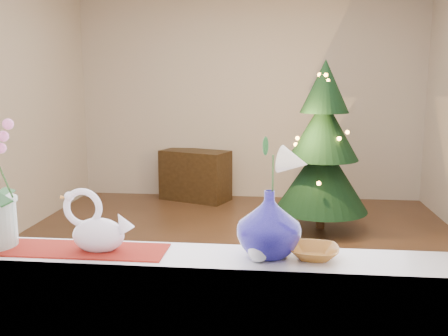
# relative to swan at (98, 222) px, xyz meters

# --- Properties ---
(ground) EXTENTS (5.00, 5.00, 0.00)m
(ground) POSITION_rel_swan_xyz_m (0.28, 2.37, -1.03)
(ground) COLOR #3D2919
(ground) RESTS_ON ground
(wall_back) EXTENTS (4.50, 0.10, 2.70)m
(wall_back) POSITION_rel_swan_xyz_m (0.28, 4.87, 0.32)
(wall_back) COLOR beige
(wall_back) RESTS_ON ground
(wall_front) EXTENTS (4.50, 0.10, 2.70)m
(wall_front) POSITION_rel_swan_xyz_m (0.28, -0.13, 0.32)
(wall_front) COLOR beige
(wall_front) RESTS_ON ground
(windowsill) EXTENTS (2.20, 0.26, 0.04)m
(windowsill) POSITION_rel_swan_xyz_m (0.28, 0.00, -0.13)
(windowsill) COLOR white
(windowsill) RESTS_ON window_apron
(window_frame) EXTENTS (2.22, 0.06, 1.60)m
(window_frame) POSITION_rel_swan_xyz_m (0.28, -0.10, 0.67)
(window_frame) COLOR white
(window_frame) RESTS_ON windowsill
(runner) EXTENTS (0.70, 0.20, 0.01)m
(runner) POSITION_rel_swan_xyz_m (-0.10, 0.00, -0.11)
(runner) COLOR maroon
(runner) RESTS_ON windowsill
(swan) EXTENTS (0.28, 0.14, 0.23)m
(swan) POSITION_rel_swan_xyz_m (0.00, 0.00, 0.00)
(swan) COLOR silver
(swan) RESTS_ON windowsill
(blue_vase) EXTENTS (0.35, 0.35, 0.28)m
(blue_vase) POSITION_rel_swan_xyz_m (0.64, 0.02, 0.03)
(blue_vase) COLOR navy
(blue_vase) RESTS_ON windowsill
(lily) EXTENTS (0.16, 0.09, 0.21)m
(lily) POSITION_rel_swan_xyz_m (0.64, 0.02, 0.27)
(lily) COLOR white
(lily) RESTS_ON blue_vase
(paperweight) EXTENTS (0.10, 0.10, 0.08)m
(paperweight) POSITION_rel_swan_xyz_m (0.60, -0.05, -0.08)
(paperweight) COLOR white
(paperweight) RESTS_ON windowsill
(amber_dish) EXTENTS (0.16, 0.16, 0.04)m
(amber_dish) POSITION_rel_swan_xyz_m (0.80, 0.01, -0.09)
(amber_dish) COLOR #945B1F
(amber_dish) RESTS_ON windowsill
(xmas_tree) EXTENTS (1.26, 1.26, 1.77)m
(xmas_tree) POSITION_rel_swan_xyz_m (1.13, 3.47, -0.15)
(xmas_tree) COLOR black
(xmas_tree) RESTS_ON ground
(side_table) EXTENTS (0.97, 0.72, 0.65)m
(side_table) POSITION_rel_swan_xyz_m (-0.40, 4.62, -0.71)
(side_table) COLOR black
(side_table) RESTS_ON ground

